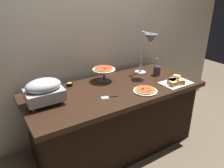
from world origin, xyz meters
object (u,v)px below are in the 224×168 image
pizza_plate_center (104,70)px  utensil_holder (157,70)px  serving_spatula (109,97)px  sauce_cup_near (70,84)px  chafing_dish (44,90)px  heat_lamp (149,43)px  pizza_plate_front (145,90)px  sandwich_platter (175,82)px

pizza_plate_center → utensil_holder: utensil_holder is taller
utensil_holder → serving_spatula: utensil_holder is taller
sauce_cup_near → serving_spatula: sauce_cup_near is taller
utensil_holder → chafing_dish: bearing=-179.7°
heat_lamp → serving_spatula: bearing=-159.9°
pizza_plate_front → sauce_cup_near: sauce_cup_near is taller
pizza_plate_front → utensil_holder: bearing=34.3°
sandwich_platter → sauce_cup_near: sandwich_platter is taller
chafing_dish → sandwich_platter: size_ratio=0.96×
serving_spatula → sandwich_platter: bearing=-7.8°
utensil_holder → serving_spatula: (-0.81, -0.20, -0.06)m
chafing_dish → serving_spatula: (0.56, -0.20, -0.14)m
heat_lamp → sauce_cup_near: 1.01m
chafing_dish → sandwich_platter: (1.35, -0.30, -0.11)m
sauce_cup_near → utensil_holder: 1.05m
chafing_dish → sandwich_platter: 1.38m
pizza_plate_center → sauce_cup_near: 0.41m
sauce_cup_near → serving_spatula: bearing=-64.9°
pizza_plate_front → chafing_dish: bearing=163.2°
pizza_plate_center → sandwich_platter: (0.62, -0.50, -0.10)m
pizza_plate_front → utensil_holder: utensil_holder is taller
chafing_dish → pizza_plate_center: chafing_dish is taller
pizza_plate_center → serving_spatula: bearing=-113.7°
heat_lamp → sauce_cup_near: bearing=167.1°
chafing_dish → sauce_cup_near: bearing=37.7°
chafing_dish → serving_spatula: 0.61m
sauce_cup_near → pizza_plate_center: bearing=-10.4°
heat_lamp → pizza_plate_front: 0.60m
pizza_plate_front → pizza_plate_center: size_ratio=0.97×
sandwich_platter → sauce_cup_near: size_ratio=5.33×
sauce_cup_near → chafing_dish: bearing=-142.3°
pizza_plate_front → serving_spatula: bearing=167.3°
pizza_plate_front → pizza_plate_center: (-0.21, 0.48, 0.11)m
heat_lamp → pizza_plate_front: (-0.31, -0.34, -0.39)m
heat_lamp → pizza_plate_center: size_ratio=2.02×
pizza_plate_center → pizza_plate_front: bearing=-66.1°
heat_lamp → serving_spatula: (-0.69, -0.25, -0.40)m
utensil_holder → serving_spatula: bearing=-165.8°
chafing_dish → heat_lamp: bearing=2.6°
sandwich_platter → chafing_dish: bearing=167.3°
pizza_plate_center → sandwich_platter: size_ratio=0.74×
sauce_cup_near → serving_spatula: 0.51m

